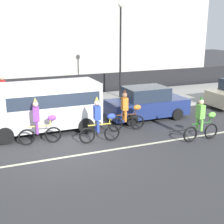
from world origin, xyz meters
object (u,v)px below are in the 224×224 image
Objects in this scene: parked_car_navy at (147,104)px; street_lamp_post at (120,36)px; parade_cyclist_orange at (127,113)px; pedestrian_onlooker at (3,90)px; parked_van_white at (43,104)px; parade_cyclist_purple at (40,124)px; parade_cyclist_cobalt at (100,122)px; parade_cyclist_lime at (202,121)px.

street_lamp_post is (0.48, 4.43, 3.21)m from parked_car_navy.
pedestrian_onlooker is at bearing 125.85° from parade_cyclist_orange.
parked_van_white is 3.09× the size of pedestrian_onlooker.
street_lamp_post is at bearing 38.24° from parked_van_white.
parade_cyclist_purple is 1.00× the size of parade_cyclist_cobalt.
parade_cyclist_orange is at bearing 2.65° from parade_cyclist_purple.
parade_cyclist_purple and parade_cyclist_orange have the same top height.
parade_cyclist_cobalt is at bearing 160.21° from parade_cyclist_lime.
parade_cyclist_purple is 2.39m from parade_cyclist_cobalt.
pedestrian_onlooker is at bearing 97.58° from parade_cyclist_purple.
parade_cyclist_lime is at bearing -32.34° from parked_van_white.
parade_cyclist_lime is (3.93, -1.42, 0.00)m from parade_cyclist_cobalt.
parade_cyclist_cobalt is at bearing -145.94° from parked_car_navy.
parked_car_navy is (1.75, 1.37, -0.06)m from parade_cyclist_orange.
parade_cyclist_orange is 1.00× the size of parade_cyclist_lime.
parked_van_white is at bearing -75.69° from pedestrian_onlooker.
parade_cyclist_cobalt is 0.33× the size of street_lamp_post.
parade_cyclist_purple is at bearing 162.41° from parade_cyclist_cobalt.
street_lamp_post is (6.13, 5.99, 3.15)m from parade_cyclist_purple.
parked_car_navy is at bearing 15.38° from parade_cyclist_purple.
parade_cyclist_orange is 2.22m from parked_car_navy.
parade_cyclist_orange is 6.97m from street_lamp_post.
parade_cyclist_cobalt is at bearing -150.90° from parade_cyclist_orange.
parade_cyclist_lime is at bearing -18.99° from parade_cyclist_purple.
parade_cyclist_cobalt and parade_cyclist_orange have the same top height.
parked_van_white reaches higher than parade_cyclist_lime.
pedestrian_onlooker is (-7.13, 8.99, 0.17)m from parade_cyclist_lime.
parade_cyclist_orange is 3.73m from parked_van_white.
parade_cyclist_cobalt is 8.22m from pedestrian_onlooker.
parked_car_navy is at bearing -38.89° from pedestrian_onlooker.
parade_cyclist_lime is at bearing -51.59° from pedestrian_onlooker.
parked_car_navy is at bearing 98.65° from parade_cyclist_lime.
parade_cyclist_purple is at bearing -106.59° from parked_van_white.
parked_car_navy is 8.44m from pedestrian_onlooker.
parade_cyclist_purple is at bearing -164.62° from parked_car_navy.
pedestrian_onlooker is (-3.19, 7.58, 0.17)m from parade_cyclist_cobalt.
parade_cyclist_orange is at bearing -110.97° from street_lamp_post.
parked_car_navy is 5.49m from street_lamp_post.
parade_cyclist_lime is at bearing -19.79° from parade_cyclist_cobalt.
parked_van_white is at bearing 158.96° from parade_cyclist_orange.
parade_cyclist_cobalt is 1.00× the size of parade_cyclist_orange.
street_lamp_post is at bearing 44.32° from parade_cyclist_purple.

